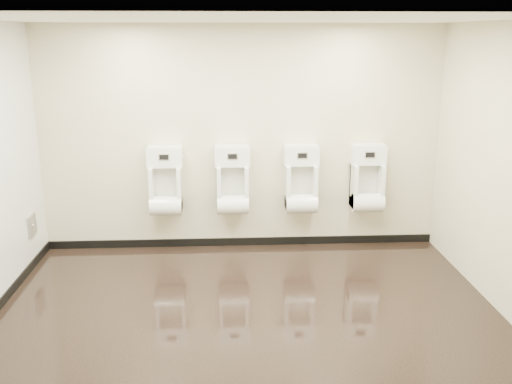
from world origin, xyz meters
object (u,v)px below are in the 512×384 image
urinal_1 (233,185)px  urinal_2 (301,184)px  urinal_0 (166,186)px  access_panel (32,226)px  urinal_3 (367,183)px

urinal_1 → urinal_2: (0.86, 0.00, 0.00)m
urinal_1 → urinal_0: bearing=180.0°
access_panel → urinal_3: size_ratio=0.30×
access_panel → urinal_1: bearing=9.6°
urinal_1 → urinal_3: (1.70, 0.00, 0.00)m
access_panel → urinal_0: bearing=14.7°
urinal_0 → urinal_2: (1.69, 0.00, 0.00)m
access_panel → urinal_0: (1.54, 0.40, 0.35)m
urinal_1 → urinal_2: size_ratio=1.00×
access_panel → urinal_1: (2.37, 0.40, 0.35)m
urinal_0 → urinal_3: size_ratio=1.00×
urinal_0 → access_panel: bearing=-165.3°
urinal_0 → urinal_1: bearing=0.0°
access_panel → urinal_2: urinal_2 is taller
urinal_1 → access_panel: bearing=-170.4°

